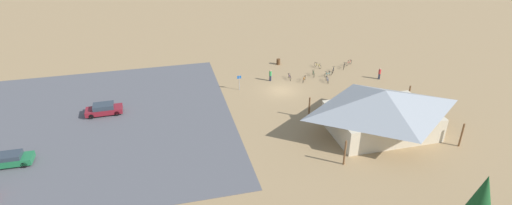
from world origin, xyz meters
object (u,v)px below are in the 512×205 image
Objects in this scene: bicycle_black_near_porch at (344,66)px; bicycle_red_yard_right at (349,63)px; bicycle_purple_yard_center at (290,77)px; bicycle_yellow_by_bin at (318,65)px; bicycle_silver_near_sign at (333,70)px; bike_pavilion at (383,109)px; visitor_near_lot at (425,104)px; visitor_at_bikes at (380,73)px; trash_bin at (278,62)px; lot_sign at (239,80)px; car_green_front_row at (9,160)px; bicycle_orange_edge_north at (304,79)px; bicycle_white_yard_front at (361,90)px; bicycle_blue_lone_east at (327,80)px; bicycle_teal_front_row at (328,74)px; car_maroon_aisle_side at (104,109)px; bicycle_green_lone_west at (314,73)px; pine_far_west at (481,200)px; visitor_by_pavilion at (270,75)px.

bicycle_red_yard_right is at bearing -141.10° from bicycle_black_near_porch.
bicycle_purple_yard_center is 6.48m from bicycle_yellow_by_bin.
bicycle_red_yard_right reaches higher than bicycle_silver_near_sign.
visitor_near_lot is at bearing -157.71° from bike_pavilion.
visitor_at_bikes is at bearing 165.87° from bicycle_purple_yard_center.
lot_sign is (8.02, 7.78, 0.96)m from trash_bin.
lot_sign is 28.28m from car_green_front_row.
lot_sign is 9.78m from bicycle_orange_edge_north.
bicycle_black_near_porch is 15.59m from visitor_near_lot.
bicycle_blue_lone_east is (3.06, -4.41, -0.04)m from bicycle_white_yard_front.
bicycle_purple_yard_center is at bearing -158.25° from car_green_front_row.
car_maroon_aisle_side reaches higher than bicycle_teal_front_row.
car_green_front_row is at bearing 18.97° from bicycle_orange_edge_north.
bicycle_green_lone_west is 0.37× the size of car_green_front_row.
pine_far_west is 3.95× the size of bicycle_teal_front_row.
bicycle_green_lone_west is 0.98× the size of bicycle_purple_yard_center.
bicycle_black_near_porch is (-17.44, -3.70, -1.06)m from lot_sign.
bicycle_blue_lone_east is (0.73, 5.47, -0.01)m from bicycle_yellow_by_bin.
bicycle_purple_yard_center is at bearing -72.49° from bike_pavilion.
bicycle_purple_yard_center is 0.38× the size of car_maroon_aisle_side.
bicycle_red_yard_right is at bearing -73.43° from visitor_at_bikes.
bike_pavilion is 8.07× the size of visitor_at_bikes.
trash_bin is 0.61× the size of bicycle_red_yard_right.
bicycle_green_lone_west is at bearing 57.84° from bicycle_yellow_by_bin.
bicycle_black_near_porch is at bearing -168.80° from bicycle_purple_yard_center.
lot_sign reaches higher than bicycle_purple_yard_center.
bicycle_black_near_porch reaches higher than bicycle_orange_edge_north.
bicycle_blue_lone_east is at bearing -55.30° from bicycle_white_yard_front.
car_maroon_aisle_side is at bearing 7.70° from bicycle_teal_front_row.
bike_pavilion reaches higher than bicycle_white_yard_front.
bike_pavilion is 3.17× the size of car_maroon_aisle_side.
bicycle_blue_lone_east is (0.29, -14.24, -2.53)m from bike_pavilion.
bicycle_yellow_by_bin is 1.02× the size of visitor_near_lot.
bicycle_red_yard_right reaches higher than bicycle_green_lone_west.
bicycle_green_lone_west is at bearing 123.29° from trash_bin.
bicycle_black_near_porch is (-3.65, -2.31, 0.00)m from bicycle_teal_front_row.
visitor_at_bikes reaches higher than car_green_front_row.
pine_far_west is 31.05m from bicycle_blue_lone_east.
lot_sign reaches higher than visitor_near_lot.
bicycle_white_yard_front is (-7.98, 6.70, 0.04)m from bicycle_purple_yard_center.
bicycle_orange_edge_north is 4.92m from visitor_by_pavilion.
lot_sign is at bearing -28.44° from visitor_near_lot.
bike_pavilion is 20.44m from bicycle_red_yard_right.
bike_pavilion is 32.92m from car_maroon_aisle_side.
bike_pavilion reaches higher than bicycle_silver_near_sign.
bicycle_silver_near_sign is (-3.42, -0.57, 0.00)m from bicycle_green_lone_west.
bicycle_orange_edge_north is at bearing 24.84° from bicycle_red_yard_right.
bicycle_black_near_porch is (-9.53, -1.89, 0.00)m from bicycle_purple_yard_center.
bike_pavilion is 9.18× the size of bicycle_orange_edge_north.
bicycle_blue_lone_east is at bearing 82.42° from bicycle_yellow_by_bin.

